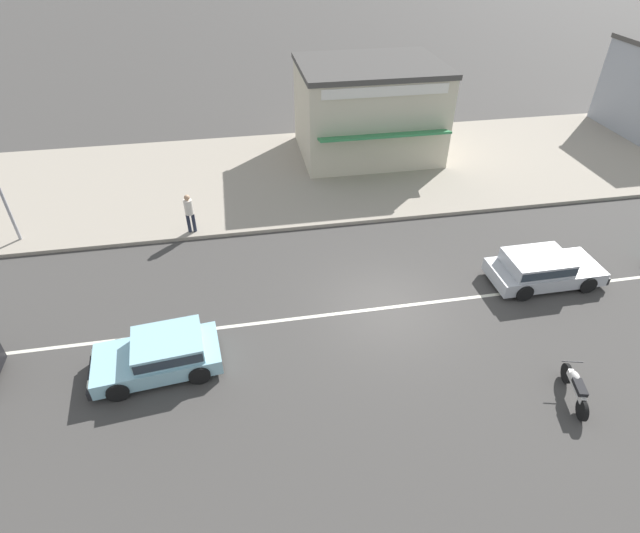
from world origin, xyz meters
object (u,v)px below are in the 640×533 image
Objects in this scene: motorcycle_1 at (575,387)px; shopfront_mid_block at (369,110)px; hatchback_pale_blue_0 at (161,353)px; hatchback_silver_2 at (542,268)px; pedestrian_near_clock at (189,211)px.

shopfront_mid_block reaches higher than motorcycle_1.
hatchback_pale_blue_0 and hatchback_silver_2 have the same top height.
hatchback_silver_2 is 13.15m from pedestrian_near_clock.
hatchback_silver_2 reaches higher than motorcycle_1.
motorcycle_1 is (10.92, -3.04, -0.17)m from hatchback_pale_blue_0.
hatchback_silver_2 is (12.68, 1.82, 0.00)m from hatchback_pale_blue_0.
pedestrian_near_clock is at bearing 156.47° from hatchback_silver_2.
motorcycle_1 is at bearing -84.75° from shopfront_mid_block.
shopfront_mid_block is (9.41, 13.40, 1.80)m from hatchback_pale_blue_0.
pedestrian_near_clock is at bearing -144.18° from shopfront_mid_block.
hatchback_pale_blue_0 is 11.33m from motorcycle_1.
motorcycle_1 is 1.08× the size of pedestrian_near_clock.
hatchback_silver_2 is 12.17m from shopfront_mid_block.
motorcycle_1 is at bearing -44.49° from pedestrian_near_clock.
hatchback_silver_2 is 2.20× the size of motorcycle_1.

